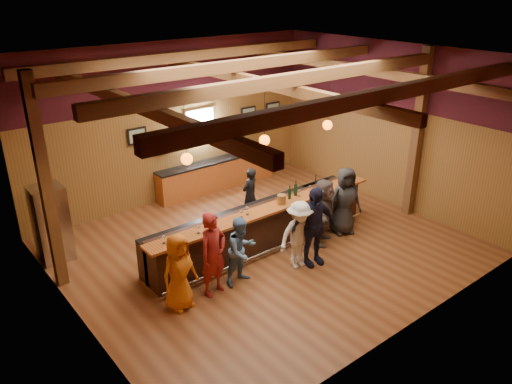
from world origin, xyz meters
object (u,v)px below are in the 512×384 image
bar_counter (260,225)px  stainless_fridge (51,224)px  customer_redvest (213,254)px  customer_denim (241,251)px  customer_brown (324,212)px  bartender (250,195)px  customer_orange (179,272)px  bottle_a (290,194)px  customer_navy (313,226)px  customer_white (299,235)px  ice_bucket (281,199)px  back_bar_cabinet (217,174)px  customer_dark (345,201)px

bar_counter → stainless_fridge: stainless_fridge is taller
customer_redvest → customer_denim: customer_redvest is taller
customer_brown → stainless_fridge: bearing=115.3°
bar_counter → stainless_fridge: bearing=149.2°
customer_brown → bartender: 2.19m
bar_counter → customer_orange: 2.99m
bottle_a → customer_navy: bearing=-106.2°
customer_brown → customer_redvest: bearing=148.9°
stainless_fridge → customer_navy: bearing=-40.7°
bar_counter → customer_orange: customer_orange is taller
bottle_a → stainless_fridge: bearing=150.8°
bottle_a → customer_redvest: bearing=-165.0°
customer_redvest → customer_denim: (0.68, -0.04, -0.14)m
customer_orange → customer_white: customer_orange is taller
customer_navy → bottle_a: (0.34, 1.17, 0.31)m
customer_navy → bartender: 2.67m
customer_navy → customer_brown: 1.05m
customer_denim → ice_bucket: (1.70, 0.68, 0.47)m
ice_bucket → bottle_a: 0.35m
stainless_fridge → bottle_a: bearing=-29.2°
bar_counter → customer_denim: (-1.33, -1.01, 0.23)m
bartender → bottle_a: (0.06, -1.48, 0.51)m
customer_orange → customer_denim: customer_orange is taller
bar_counter → customer_denim: 1.69m
bar_counter → bartender: size_ratio=4.29×
back_bar_cabinet → customer_redvest: size_ratio=2.22×
back_bar_cabinet → stainless_fridge: 5.43m
stainless_fridge → customer_navy: size_ratio=0.96×
customer_white → bartender: size_ratio=1.08×
customer_brown → bottle_a: bearing=98.9°
customer_orange → customer_redvest: 0.81m
customer_redvest → customer_white: 2.08m
bar_counter → stainless_fridge: size_ratio=3.50×
customer_navy → customer_white: bearing=173.7°
back_bar_cabinet → ice_bucket: 4.06m
stainless_fridge → customer_orange: (1.30, -3.42, -0.10)m
customer_redvest → ice_bucket: (2.37, 0.63, 0.32)m
customer_redvest → bartender: customer_redvest is taller
customer_orange → customer_navy: customer_navy is taller
bar_counter → ice_bucket: size_ratio=27.72×
ice_bucket → customer_brown: bearing=-30.4°
stainless_fridge → customer_redvest: (2.11, -3.42, -0.00)m
ice_bucket → customer_white: bearing=-108.5°
stainless_fridge → customer_dark: 6.99m
back_bar_cabinet → customer_white: 5.02m
customer_brown → customer_dark: size_ratio=0.95×
customer_denim → customer_white: bearing=-17.0°
customer_white → customer_brown: 1.30m
bar_counter → customer_redvest: 2.26m
customer_redvest → customer_navy: 2.42m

